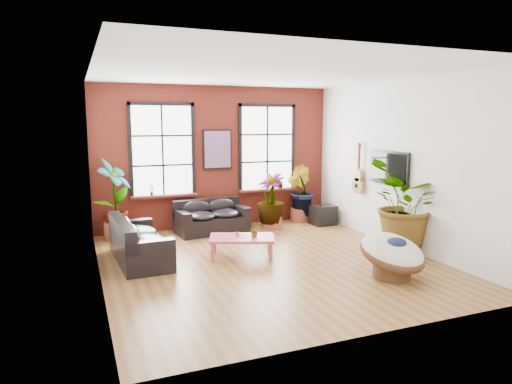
# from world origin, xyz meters

# --- Properties ---
(room) EXTENTS (6.04, 6.54, 3.54)m
(room) POSITION_xyz_m (0.00, 0.15, 1.75)
(room) COLOR brown
(room) RESTS_ON ground
(sofa_back) EXTENTS (1.79, 1.03, 0.78)m
(sofa_back) POSITION_xyz_m (-0.34, 2.65, 0.35)
(sofa_back) COLOR black
(sofa_back) RESTS_ON ground
(sofa_left) EXTENTS (0.97, 2.10, 0.81)m
(sofa_left) POSITION_xyz_m (-2.29, 0.95, 0.37)
(sofa_left) COLOR black
(sofa_left) RESTS_ON ground
(coffee_table) EXTENTS (1.42, 1.10, 0.48)m
(coffee_table) POSITION_xyz_m (-0.35, 0.48, 0.35)
(coffee_table) COLOR #B2404D
(coffee_table) RESTS_ON ground
(papasan_chair) EXTENTS (1.31, 1.32, 0.82)m
(papasan_chair) POSITION_xyz_m (1.60, -1.62, 0.42)
(papasan_chair) COLOR #52311D
(papasan_chair) RESTS_ON ground
(poster) EXTENTS (0.74, 0.06, 0.98)m
(poster) POSITION_xyz_m (0.00, 3.18, 1.95)
(poster) COLOR black
(poster) RESTS_ON room
(tv_wall_unit) EXTENTS (0.13, 1.86, 1.20)m
(tv_wall_unit) POSITION_xyz_m (2.93, 0.60, 1.54)
(tv_wall_unit) COLOR black
(tv_wall_unit) RESTS_ON room
(media_box) EXTENTS (0.60, 0.50, 0.50)m
(media_box) POSITION_xyz_m (2.57, 2.38, 0.25)
(media_box) COLOR black
(media_box) RESTS_ON ground
(pot_back_left) EXTENTS (0.67, 0.67, 0.40)m
(pot_back_left) POSITION_xyz_m (-2.50, 2.77, 0.20)
(pot_back_left) COLOR brown
(pot_back_left) RESTS_ON ground
(pot_back_right) EXTENTS (0.60, 0.60, 0.36)m
(pot_back_right) POSITION_xyz_m (2.19, 2.94, 0.18)
(pot_back_right) COLOR brown
(pot_back_right) RESTS_ON ground
(pot_right_wall) EXTENTS (0.50, 0.50, 0.36)m
(pot_right_wall) POSITION_xyz_m (2.67, -0.58, 0.18)
(pot_right_wall) COLOR brown
(pot_right_wall) RESTS_ON ground
(pot_mid) EXTENTS (0.60, 0.60, 0.37)m
(pot_mid) POSITION_xyz_m (1.18, 2.50, 0.18)
(pot_mid) COLOR brown
(pot_mid) RESTS_ON ground
(floor_plant_back_left) EXTENTS (1.02, 1.06, 1.68)m
(floor_plant_back_left) POSITION_xyz_m (-2.52, 2.75, 0.99)
(floor_plant_back_left) COLOR #1B4311
(floor_plant_back_left) RESTS_ON ground
(floor_plant_back_right) EXTENTS (0.89, 0.95, 1.35)m
(floor_plant_back_right) POSITION_xyz_m (2.20, 2.97, 0.83)
(floor_plant_back_right) COLOR #1B4311
(floor_plant_back_right) RESTS_ON ground
(floor_plant_right_wall) EXTENTS (2.05, 2.05, 1.73)m
(floor_plant_right_wall) POSITION_xyz_m (2.70, -0.58, 1.02)
(floor_plant_right_wall) COLOR #1B4311
(floor_plant_right_wall) RESTS_ON ground
(floor_plant_mid) EXTENTS (0.94, 0.94, 1.24)m
(floor_plant_mid) POSITION_xyz_m (1.15, 2.48, 0.76)
(floor_plant_mid) COLOR #1B4311
(floor_plant_mid) RESTS_ON ground
(table_plant) EXTENTS (0.23, 0.21, 0.24)m
(table_plant) POSITION_xyz_m (-0.11, 0.39, 0.52)
(table_plant) COLOR #1B4311
(table_plant) RESTS_ON coffee_table
(sill_plant_left) EXTENTS (0.17, 0.17, 0.27)m
(sill_plant_left) POSITION_xyz_m (-1.65, 3.13, 1.04)
(sill_plant_left) COLOR #1B4311
(sill_plant_left) RESTS_ON room
(sill_plant_right) EXTENTS (0.19, 0.19, 0.27)m
(sill_plant_right) POSITION_xyz_m (1.70, 3.13, 1.04)
(sill_plant_right) COLOR #1B4311
(sill_plant_right) RESTS_ON room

